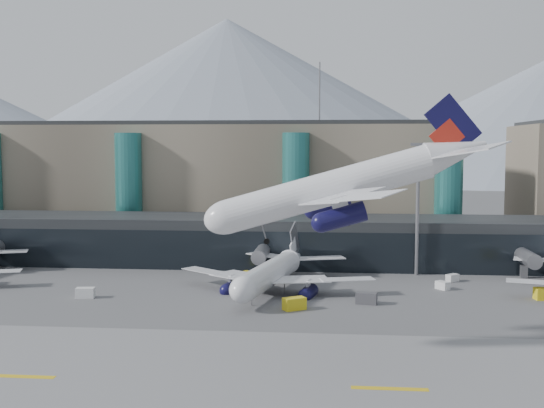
{
  "coord_description": "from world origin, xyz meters",
  "views": [
    {
      "loc": [
        14.22,
        -84.52,
        25.35
      ],
      "look_at": [
        3.33,
        32.0,
        15.04
      ],
      "focal_mm": 45.0,
      "sensor_mm": 36.0,
      "label": 1
    }
  ],
  "objects": [
    {
      "name": "runway_strip",
      "position": [
        0.0,
        -15.0,
        0.02
      ],
      "size": [
        400.0,
        40.0,
        0.04
      ],
      "primitive_type": "cube",
      "color": "slate",
      "rests_on": "ground"
    },
    {
      "name": "terminal_main",
      "position": [
        -25.0,
        90.0,
        15.44
      ],
      "size": [
        130.0,
        30.0,
        31.0
      ],
      "color": "gray",
      "rests_on": "ground"
    },
    {
      "name": "teal_towers",
      "position": [
        -14.99,
        74.01,
        14.01
      ],
      "size": [
        116.4,
        19.4,
        46.0
      ],
      "color": "#297471",
      "rests_on": "ground"
    },
    {
      "name": "veh_h",
      "position": [
        8.08,
        18.0,
        0.94
      ],
      "size": [
        3.84,
        3.3,
        1.88
      ],
      "primitive_type": "cube",
      "rotation": [
        0.0,
        0.0,
        0.55
      ],
      "color": "yellow",
      "rests_on": "ground"
    },
    {
      "name": "veh_d",
      "position": [
        35.91,
        42.18,
        0.68
      ],
      "size": [
        2.66,
        2.53,
        1.37
      ],
      "primitive_type": "cube",
      "rotation": [
        0.0,
        0.0,
        0.71
      ],
      "color": "silver",
      "rests_on": "ground"
    },
    {
      "name": "hero_jet",
      "position": [
        16.51,
        -3.96,
        21.71
      ],
      "size": [
        35.45,
        35.74,
        11.57
      ],
      "rotation": [
        0.0,
        -0.27,
        0.1
      ],
      "color": "silver",
      "rests_on": "ground"
    },
    {
      "name": "ground",
      "position": [
        0.0,
        0.0,
        0.0
      ],
      "size": [
        900.0,
        900.0,
        0.0
      ],
      "primitive_type": "plane",
      "color": "#515154",
      "rests_on": "ground"
    },
    {
      "name": "mountain_ridge",
      "position": [
        15.97,
        380.0,
        45.74
      ],
      "size": [
        910.0,
        400.0,
        110.0
      ],
      "color": "gray",
      "rests_on": "ground"
    },
    {
      "name": "runway_markings",
      "position": [
        -0.0,
        -15.0,
        0.05
      ],
      "size": [
        128.0,
        1.0,
        0.02
      ],
      "color": "gold",
      "rests_on": "ground"
    },
    {
      "name": "lightmast_mid",
      "position": [
        30.0,
        48.0,
        14.42
      ],
      "size": [
        3.0,
        1.2,
        25.6
      ],
      "color": "slate",
      "rests_on": "ground"
    },
    {
      "name": "veh_a",
      "position": [
        -26.85,
        22.9,
        0.84
      ],
      "size": [
        3.18,
        2.06,
        1.68
      ],
      "primitive_type": "cube",
      "rotation": [
        0.0,
        0.0,
        0.13
      ],
      "color": "silver",
      "rests_on": "ground"
    },
    {
      "name": "jet_parked_mid",
      "position": [
        3.81,
        32.47,
        4.51
      ],
      "size": [
        36.23,
        37.02,
        11.92
      ],
      "rotation": [
        0.0,
        0.0,
        1.36
      ],
      "color": "silver",
      "rests_on": "ground"
    },
    {
      "name": "veh_g",
      "position": [
        33.05,
        35.1,
        0.7
      ],
      "size": [
        2.58,
        2.74,
        1.4
      ],
      "primitive_type": "cube",
      "rotation": [
        0.0,
        0.0,
        -0.9
      ],
      "color": "silver",
      "rests_on": "ground"
    },
    {
      "name": "concourse",
      "position": [
        -0.02,
        57.73,
        4.97
      ],
      "size": [
        170.0,
        27.0,
        10.0
      ],
      "color": "black",
      "rests_on": "ground"
    },
    {
      "name": "veh_b",
      "position": [
        -2.58,
        41.94,
        0.64
      ],
      "size": [
        2.28,
        2.61,
        1.28
      ],
      "primitive_type": "cube",
      "rotation": [
        0.0,
        0.0,
        1.06
      ],
      "color": "yellow",
      "rests_on": "ground"
    },
    {
      "name": "veh_c",
      "position": [
        19.29,
        22.87,
        0.92
      ],
      "size": [
        3.58,
        2.36,
        1.83
      ],
      "primitive_type": "cube",
      "rotation": [
        0.0,
        0.0,
        -0.2
      ],
      "color": "#46454A",
      "rests_on": "ground"
    }
  ]
}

